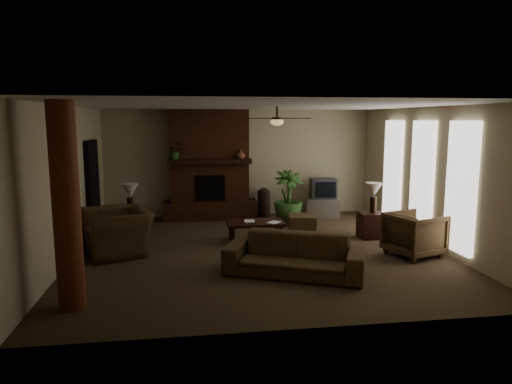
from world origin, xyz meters
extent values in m
plane|color=#493824|center=(0.00, 0.00, 0.00)|extent=(7.00, 7.00, 0.00)
plane|color=silver|center=(0.00, 0.00, 2.80)|extent=(7.00, 7.00, 0.00)
plane|color=#BDAD89|center=(0.00, 3.50, 1.40)|extent=(7.00, 0.00, 7.00)
plane|color=#BDAD89|center=(0.00, -3.50, 1.40)|extent=(7.00, 0.00, 7.00)
plane|color=#BDAD89|center=(-3.50, 0.00, 1.40)|extent=(0.00, 7.00, 7.00)
plane|color=#BDAD89|center=(3.50, 0.00, 1.40)|extent=(0.00, 7.00, 7.00)
cube|color=#4F2815|center=(-0.80, 3.25, 1.40)|extent=(2.00, 0.50, 2.80)
cube|color=#4F2815|center=(-0.80, 3.15, 0.23)|extent=(2.40, 0.70, 0.45)
cube|color=black|center=(-0.80, 2.99, 0.82)|extent=(0.75, 0.04, 0.65)
cube|color=black|center=(-0.80, 2.97, 1.50)|extent=(2.10, 0.28, 0.12)
cube|color=white|center=(3.45, 1.60, 1.35)|extent=(0.08, 0.85, 2.35)
cube|color=white|center=(3.45, 0.20, 1.35)|extent=(0.08, 0.85, 2.35)
cube|color=white|center=(3.45, -1.20, 1.35)|extent=(0.08, 0.85, 2.35)
cylinder|color=brown|center=(-2.95, -2.40, 1.40)|extent=(0.36, 0.36, 2.80)
cube|color=black|center=(-3.44, 1.80, 1.05)|extent=(0.10, 1.00, 2.10)
cylinder|color=black|center=(0.40, 0.30, 2.68)|extent=(0.04, 0.04, 0.24)
cylinder|color=black|center=(0.40, 0.30, 2.56)|extent=(0.20, 0.20, 0.06)
ellipsoid|color=#F2BF72|center=(0.40, 0.30, 2.50)|extent=(0.26, 0.26, 0.14)
cube|color=black|center=(0.80, 0.30, 2.57)|extent=(0.55, 0.12, 0.01)
cube|color=black|center=(0.00, 0.30, 2.57)|extent=(0.55, 0.12, 0.01)
cube|color=black|center=(0.40, 0.70, 2.57)|extent=(0.12, 0.55, 0.01)
cube|color=black|center=(0.40, -0.10, 2.57)|extent=(0.12, 0.55, 0.01)
imported|color=#4C3820|center=(0.37, -1.50, 0.44)|extent=(2.35, 1.52, 0.89)
imported|color=#4C3820|center=(-2.71, 0.21, 0.57)|extent=(1.25, 1.51, 1.13)
imported|color=#4C3820|center=(2.84, -0.78, 0.45)|extent=(1.07, 1.10, 0.91)
cube|color=black|center=(0.03, 0.68, 0.40)|extent=(1.20, 0.70, 0.06)
cube|color=black|center=(-0.47, 0.43, 0.18)|extent=(0.07, 0.07, 0.37)
cube|color=black|center=(0.53, 0.43, 0.18)|extent=(0.07, 0.07, 0.37)
cube|color=black|center=(-0.47, 0.93, 0.18)|extent=(0.07, 0.07, 0.37)
cube|color=black|center=(0.53, 0.93, 0.18)|extent=(0.07, 0.07, 0.37)
cube|color=#4C3820|center=(1.19, 1.29, 0.20)|extent=(0.70, 0.70, 0.40)
cube|color=silver|center=(2.16, 2.91, 0.25)|extent=(0.94, 0.68, 0.50)
cube|color=#323234|center=(2.14, 2.90, 0.76)|extent=(0.68, 0.54, 0.52)
cube|color=black|center=(2.14, 2.64, 0.76)|extent=(0.52, 0.06, 0.40)
cylinder|color=#2F1F1A|center=(0.61, 3.15, 0.35)|extent=(0.34, 0.34, 0.70)
sphere|color=#2F1F1A|center=(0.61, 3.15, 0.60)|extent=(0.34, 0.34, 0.34)
imported|color=#325622|center=(1.08, 2.27, 0.37)|extent=(0.95, 1.42, 0.74)
cube|color=black|center=(-2.62, 1.28, 0.28)|extent=(0.55, 0.55, 0.55)
cylinder|color=black|center=(-2.58, 1.28, 0.73)|extent=(0.17, 0.17, 0.35)
cone|color=beige|center=(-2.58, 1.28, 1.05)|extent=(0.43, 0.43, 0.30)
cube|color=black|center=(2.56, 0.63, 0.28)|extent=(0.52, 0.52, 0.55)
cylinder|color=black|center=(2.60, 0.66, 0.73)|extent=(0.17, 0.17, 0.35)
cone|color=beige|center=(2.60, 0.66, 1.05)|extent=(0.45, 0.45, 0.30)
imported|color=#325622|center=(-1.67, 3.02, 1.72)|extent=(0.48, 0.51, 0.33)
imported|color=#95523B|center=(-0.02, 2.94, 1.67)|extent=(0.28, 0.29, 0.22)
imported|color=#999999|center=(-0.21, 0.65, 0.57)|extent=(0.22, 0.05, 0.29)
imported|color=#999999|center=(0.30, 0.53, 0.58)|extent=(0.18, 0.15, 0.29)
camera|label=1|loc=(-1.33, -8.72, 2.55)|focal=32.48mm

